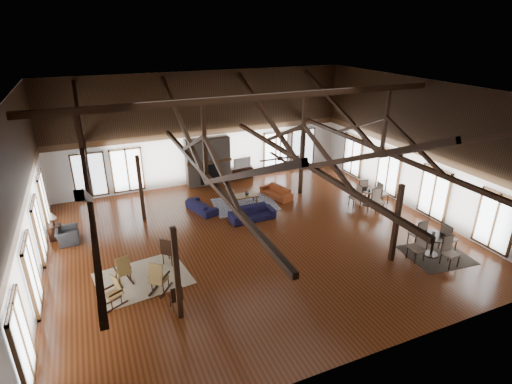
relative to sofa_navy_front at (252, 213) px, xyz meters
name	(u,v)px	position (x,y,z in m)	size (l,w,h in m)	color
floor	(256,238)	(-0.51, -1.65, -0.30)	(16.00, 16.00, 0.00)	#642B15
ceiling	(256,90)	(-0.51, -1.65, 5.70)	(16.00, 14.00, 0.02)	black
wall_back	(205,129)	(-0.51, 5.35, 2.70)	(16.00, 0.02, 6.00)	silver
wall_front	(373,262)	(-0.51, -8.65, 2.70)	(16.00, 0.02, 6.00)	silver
wall_left	(21,204)	(-8.51, -1.65, 2.70)	(0.02, 14.00, 6.00)	silver
wall_right	(417,147)	(7.49, -1.65, 2.70)	(0.02, 14.00, 6.00)	silver
roof_truss	(256,144)	(-0.51, -1.65, 3.73)	(15.60, 14.07, 3.14)	black
post_grid	(256,205)	(-0.51, -1.65, 1.22)	(8.16, 7.16, 3.05)	black
fireplace	(208,161)	(-0.51, 5.02, 0.99)	(2.50, 0.69, 2.60)	#6E6153
ceiling_fan	(280,158)	(-0.01, -2.65, 3.43)	(1.60, 1.60, 0.75)	black
sofa_navy_front	(252,213)	(0.00, 0.00, 0.00)	(2.06, 0.81, 0.60)	black
sofa_navy_left	(202,206)	(-1.86, 1.74, -0.04)	(0.71, 1.82, 0.53)	#151334
sofa_orange	(276,192)	(2.12, 1.88, -0.03)	(0.72, 1.85, 0.54)	#903D1C
coffee_table	(245,196)	(0.30, 1.65, 0.13)	(1.29, 0.67, 0.49)	brown
vase	(247,193)	(0.40, 1.63, 0.29)	(0.20, 0.20, 0.21)	#B2B2B2
armchair	(67,236)	(-7.65, 1.05, 0.01)	(0.83, 0.95, 0.62)	#272729
side_table_lamp	(55,229)	(-8.11, 1.55, 0.16)	(0.47, 0.47, 1.21)	black
rocking_chair_a	(123,270)	(-5.86, -2.68, 0.19)	(0.60, 0.88, 1.04)	olive
rocking_chair_b	(158,278)	(-4.88, -3.67, 0.22)	(0.90, 0.97, 1.12)	olive
rocking_chair_c	(115,291)	(-6.23, -3.74, 0.17)	(0.87, 0.71, 1.00)	olive
side_chair_a	(168,250)	(-4.23, -2.17, 0.32)	(0.64, 0.64, 1.08)	black
side_chair_b	(176,296)	(-4.53, -4.80, 0.21)	(0.40, 0.40, 0.88)	black
cafe_table_near	(433,242)	(5.16, -5.47, 0.27)	(2.17, 2.17, 1.13)	black
cafe_table_far	(369,195)	(5.85, -0.75, 0.23)	(2.06, 2.06, 1.06)	black
cup_near	(434,233)	(5.20, -5.38, 0.57)	(0.13, 0.13, 0.11)	#B2B2B2
cup_far	(369,189)	(5.81, -0.78, 0.51)	(0.13, 0.13, 0.10)	#B2B2B2
tv_console	(241,173)	(1.47, 5.10, 0.02)	(1.27, 0.48, 0.64)	black
television	(241,162)	(1.46, 5.10, 0.64)	(1.06, 0.14, 0.61)	#B2B2B2
rug_tan	(143,278)	(-5.26, -2.70, -0.29)	(3.04, 2.39, 0.01)	tan
rug_navy	(245,204)	(0.30, 1.64, -0.30)	(3.01, 2.26, 0.01)	#181D45
rug_dark	(436,255)	(5.33, -5.58, -0.30)	(2.26, 2.05, 0.01)	black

